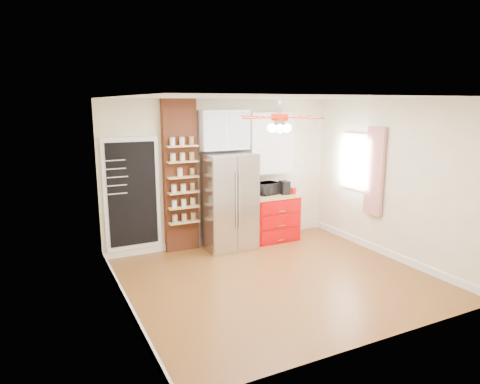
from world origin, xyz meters
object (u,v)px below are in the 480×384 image
ceiling_fan (280,117)px  toaster_oven (267,188)px  coffee_maker (284,188)px  canister_left (293,191)px  fridge (228,201)px  red_cabinet (273,217)px  pantry_jar_oats (180,172)px

ceiling_fan → toaster_oven: ceiling_fan is taller
ceiling_fan → coffee_maker: bearing=55.0°
canister_left → ceiling_fan: bearing=-129.9°
fridge → toaster_oven: (0.87, 0.11, 0.14)m
red_cabinet → toaster_oven: 0.58m
red_cabinet → toaster_oven: size_ratio=2.22×
pantry_jar_oats → ceiling_fan: bearing=-63.6°
canister_left → pantry_jar_oats: pantry_jar_oats is taller
toaster_oven → canister_left: size_ratio=3.33×
red_cabinet → canister_left: bearing=-20.5°
ceiling_fan → canister_left: bearing=50.1°
fridge → coffee_maker: (1.18, -0.01, 0.15)m
fridge → red_cabinet: size_ratio=1.86×
ceiling_fan → toaster_oven: (0.82, 1.74, -1.41)m
red_cabinet → fridge: bearing=-177.0°
toaster_oven → canister_left: bearing=-37.6°
canister_left → pantry_jar_oats: size_ratio=0.90×
pantry_jar_oats → coffee_maker: bearing=-5.1°
ceiling_fan → coffee_maker: ceiling_fan is taller
toaster_oven → coffee_maker: 0.33m
coffee_maker → red_cabinet: bearing=169.2°
canister_left → pantry_jar_oats: 2.25m
toaster_oven → fridge: bearing=172.8°
red_cabinet → pantry_jar_oats: bearing=176.1°
fridge → red_cabinet: bearing=3.0°
fridge → canister_left: bearing=-3.8°
fridge → canister_left: size_ratio=13.78×
fridge → toaster_oven: 0.89m
fridge → coffee_maker: bearing=-0.4°
ceiling_fan → toaster_oven: bearing=64.7°
fridge → red_cabinet: fridge is taller
toaster_oven → coffee_maker: bearing=-35.4°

